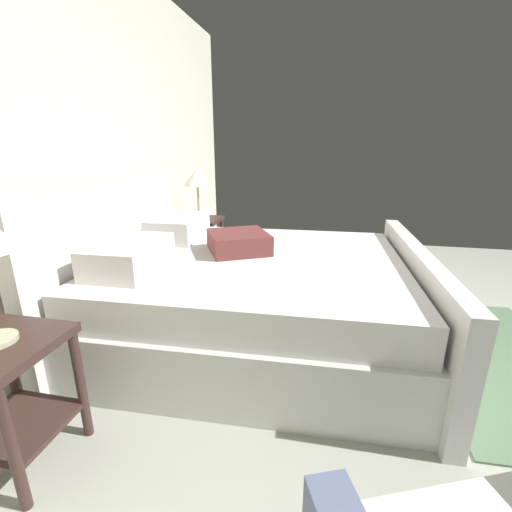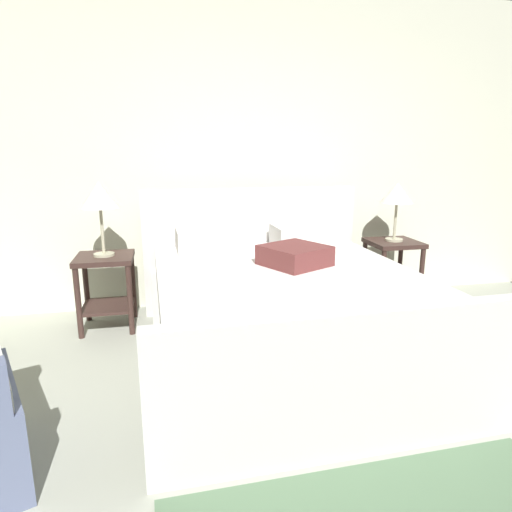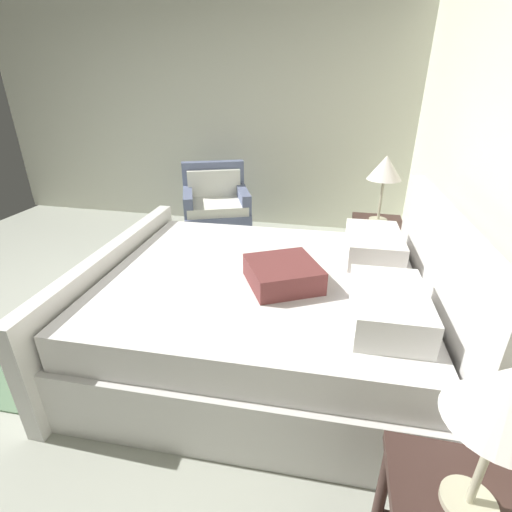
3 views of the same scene
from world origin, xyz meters
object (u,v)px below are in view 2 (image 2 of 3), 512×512
at_px(table_lamp_right, 397,195).
at_px(nightstand_left, 106,280).
at_px(bed, 284,308).
at_px(nightstand_right, 392,262).
at_px(table_lamp_left, 99,197).

bearing_deg(table_lamp_right, nightstand_left, -178.17).
bearing_deg(bed, nightstand_left, 149.01).
relative_size(nightstand_right, table_lamp_right, 1.13).
xyz_separation_m(nightstand_right, table_lamp_left, (-2.54, -0.08, 0.66)).
relative_size(table_lamp_right, nightstand_left, 0.88).
bearing_deg(nightstand_right, table_lamp_right, 63.43).
distance_m(bed, nightstand_left, 1.48).
bearing_deg(nightstand_left, bed, -30.99).
relative_size(bed, table_lamp_left, 3.90).
relative_size(nightstand_right, nightstand_left, 1.00).
xyz_separation_m(bed, nightstand_left, (-1.27, 0.76, 0.06)).
relative_size(table_lamp_right, table_lamp_left, 0.91).
distance_m(nightstand_right, table_lamp_left, 2.63).
bearing_deg(table_lamp_left, nightstand_right, 1.83).
distance_m(bed, nightstand_right, 1.53).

